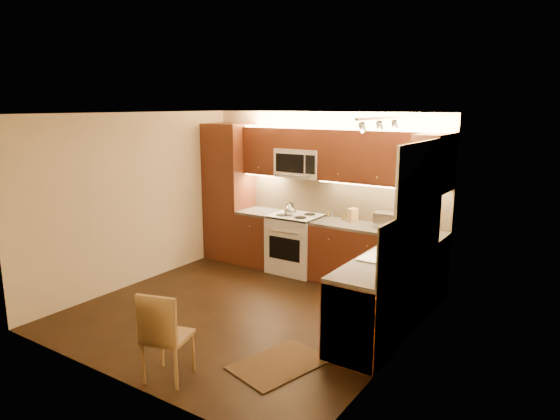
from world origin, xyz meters
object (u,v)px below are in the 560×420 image
Objects in this scene: kettle at (290,209)px; soap_bottle at (408,244)px; stove at (296,243)px; microwave at (301,163)px; knife_block at (353,215)px; dining_chair at (168,334)px; sink at (392,249)px; toaster_oven at (388,220)px.

kettle is 2.35m from soap_bottle.
stove is 1.21× the size of microwave.
stove is 1.27m from microwave.
knife_block is at bearing 36.62° from kettle.
soap_bottle is 2.90m from dining_chair.
dining_chair is at bearing -54.14° from kettle.
dining_chair is (-1.35, -2.24, -0.52)m from sink.
stove is 1.06m from knife_block.
knife_block is at bearing 69.32° from dining_chair.
stove is at bearing 76.32° from kettle.
toaster_oven is (-0.54, 1.24, 0.03)m from sink.
toaster_oven is at bearing 31.04° from kettle.
sink is at bearing 42.40° from dining_chair.
kettle reaches higher than stove.
soap_bottle is (2.13, -1.07, -0.72)m from microwave.
knife_block is 0.22× the size of dining_chair.
kettle is (-0.06, -0.08, 0.56)m from stove.
soap_bottle is (1.23, -1.08, -0.00)m from knife_block.
kettle is at bearing -175.32° from toaster_oven.
stove is at bearing -178.19° from toaster_oven.
toaster_oven is at bearing 4.51° from stove.
soap_bottle is at bearing -23.78° from stove.
kettle is at bearing -149.50° from knife_block.
microwave is 0.84× the size of dining_chair.
toaster_oven is at bearing 115.66° from soap_bottle.
microwave is 3.73× the size of knife_block.
microwave is 3.78m from dining_chair.
stove is 3.43m from dining_chair.
sink is at bearing -31.51° from knife_block.
soap_bottle is at bearing -60.30° from toaster_oven.
knife_block is (-1.10, 1.26, 0.03)m from sink.
dining_chair is (-1.48, -2.43, -0.55)m from soap_bottle.
dining_chair is at bearing -128.12° from soap_bottle.
kettle is at bearing 153.18° from sink.
microwave is 2.14× the size of toaster_oven.
dining_chair is (-0.25, -3.51, -0.55)m from knife_block.
stove reaches higher than dining_chair.
sink is 0.23m from soap_bottle.
microwave is at bearing 97.54° from kettle.
knife_block and soap_bottle have the same top height.
toaster_oven is 1.25m from soap_bottle.
stove is at bearing 84.35° from dining_chair.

